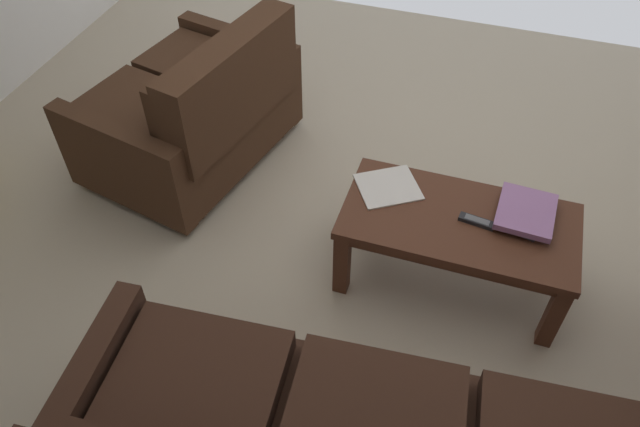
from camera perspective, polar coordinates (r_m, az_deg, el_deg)
The scene contains 6 objects.
ground_plane at distance 3.27m, azimuth 6.07°, elevation -1.94°, with size 5.60×4.84×0.01m, color #B7A88E.
loveseat_near at distance 3.53m, azimuth -11.65°, elevation 9.56°, with size 1.06×1.31×0.87m.
coffee_table at distance 2.84m, azimuth 12.85°, elevation -1.44°, with size 1.06×0.53×0.44m.
book_stack at distance 2.85m, azimuth 18.82°, elevation 0.09°, with size 0.26×0.32×0.06m.
tv_remote at distance 2.79m, azimuth 14.55°, elevation -0.71°, with size 0.16×0.06×0.02m.
loose_magazine at distance 2.88m, azimuth 6.44°, elevation 2.52°, with size 0.24×0.28×0.01m, color silver.
Camera 1 is at (-0.34, 2.17, 2.41)m, focal length 33.97 mm.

